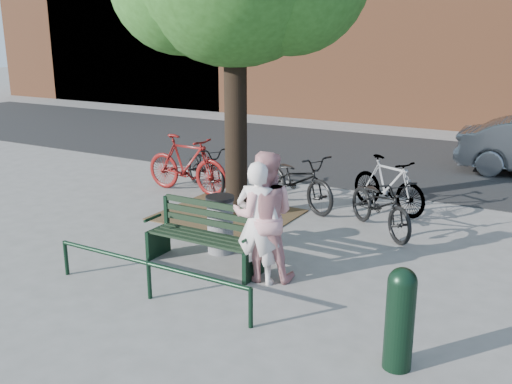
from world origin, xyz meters
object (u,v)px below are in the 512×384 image
Objects in this scene: bollard at (400,315)px; litter_bin at (220,224)px; bicycle_c at (297,180)px; person_left at (258,223)px; park_bench at (206,234)px; person_right at (264,216)px.

litter_bin is at bearing 151.95° from bollard.
bicycle_c is at bearing 126.58° from bollard.
person_left is 1.88× the size of litter_bin.
bollard is 1.21× the size of litter_bin.
park_bench is 3.43m from bollard.
park_bench is 1.03× the size of person_left.
bicycle_c is (-0.01, 2.71, 0.08)m from litter_bin.
bollard is at bearing 128.91° from person_right.
bicycle_c is at bearing 92.01° from park_bench.
person_right reaches higher than litter_bin.
bollard is 0.53× the size of bicycle_c.
person_left reaches higher than litter_bin.
litter_bin is at bearing -156.03° from bicycle_c.
person_left is 0.83× the size of bicycle_c.
bollard is at bearing -21.13° from park_bench.
person_right is 1.64× the size of bollard.
park_bench is 1.04m from person_right.
park_bench is 0.85× the size of bicycle_c.
person_left is 2.52m from bollard.
bicycle_c is at bearing 90.31° from litter_bin.
person_left is 3.55m from bicycle_c.
litter_bin is (-1.05, 0.66, -0.39)m from person_left.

